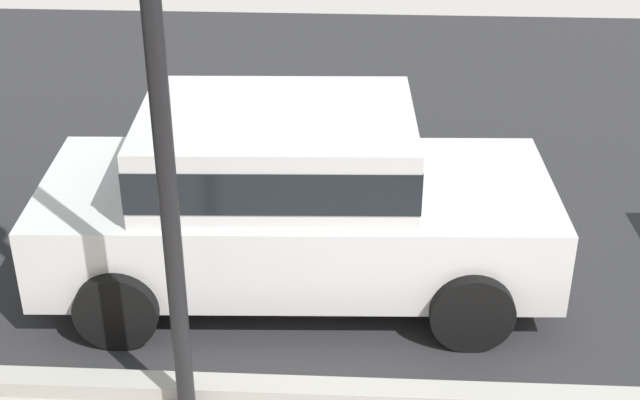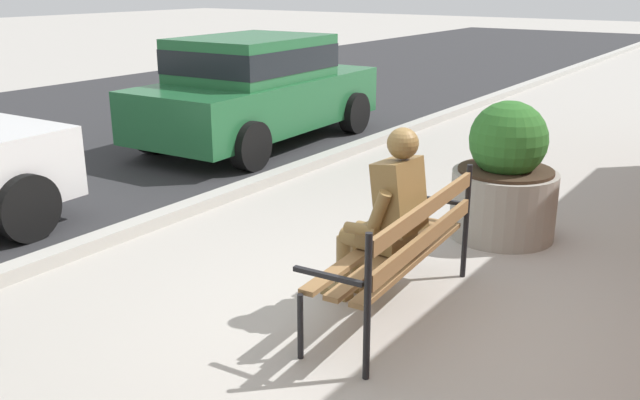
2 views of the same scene
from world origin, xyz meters
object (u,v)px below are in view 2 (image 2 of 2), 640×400
Objects in this scene: parked_car_green at (257,87)px; park_bench at (403,245)px; concrete_planter at (505,180)px; bronze_statue_seated at (383,220)px.

park_bench is at bearing -130.01° from parked_car_green.
park_bench is 1.99m from concrete_planter.
parked_car_green reaches higher than bronze_statue_seated.
park_bench is 0.44× the size of parked_car_green.
bronze_statue_seated is at bearing 70.04° from park_bench.
concrete_planter is 0.31× the size of parked_car_green.
bronze_statue_seated reaches higher than park_bench.
bronze_statue_seated is at bearing -130.81° from parked_car_green.
bronze_statue_seated is at bearing 173.60° from concrete_planter.
bronze_statue_seated is (0.08, 0.21, 0.12)m from park_bench.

